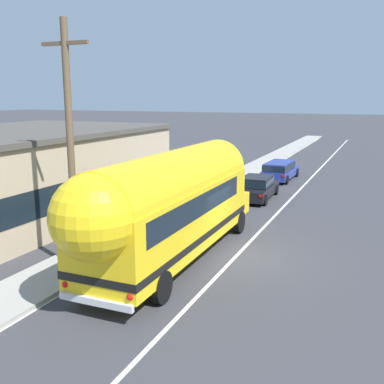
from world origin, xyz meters
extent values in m
plane|color=#38383D|center=(0.00, 0.00, 0.00)|extent=(300.00, 300.00, 0.00)
cube|color=silver|center=(0.00, 12.00, 0.00)|extent=(0.14, 80.00, 0.01)
cube|color=silver|center=(-3.97, 12.00, 0.00)|extent=(0.12, 80.00, 0.01)
cube|color=#9E9B93|center=(-5.10, 10.00, 0.07)|extent=(2.24, 90.00, 0.15)
cube|color=tan|center=(-12.73, 1.84, 2.05)|extent=(10.10, 16.33, 4.10)
cube|color=#4C4742|center=(-12.73, 1.84, 4.22)|extent=(10.40, 16.63, 0.24)
cube|color=black|center=(-7.70, 1.84, 1.80)|extent=(0.08, 14.33, 1.20)
cylinder|color=brown|center=(-4.81, -3.48, 4.25)|extent=(0.24, 0.24, 8.50)
cube|color=brown|center=(-4.81, -3.48, 7.70)|extent=(1.80, 0.12, 0.12)
cube|color=yellow|center=(-1.99, -1.45, 1.75)|extent=(2.52, 9.75, 2.30)
cylinder|color=yellow|center=(-1.99, -1.45, 2.90)|extent=(2.47, 9.65, 2.45)
sphere|color=yellow|center=(-1.98, -6.28, 2.90)|extent=(2.40, 2.40, 2.40)
cube|color=yellow|center=(-2.00, 4.07, 1.07)|extent=(2.26, 1.30, 0.95)
cube|color=black|center=(-1.99, -1.45, 1.10)|extent=(2.56, 9.79, 0.24)
cube|color=black|center=(-1.99, -1.75, 2.35)|extent=(2.54, 7.95, 0.76)
cube|color=black|center=(-1.98, -6.29, 2.40)|extent=(2.00, 0.08, 0.84)
cube|color=black|center=(-1.98, -6.30, 1.15)|extent=(0.80, 0.06, 0.90)
cube|color=silver|center=(-1.98, -6.39, 0.55)|extent=(2.34, 0.14, 0.20)
sphere|color=red|center=(-3.03, -6.31, 0.85)|extent=(0.20, 0.20, 0.20)
sphere|color=red|center=(-0.93, -6.30, 0.85)|extent=(0.20, 0.20, 0.20)
cube|color=black|center=(-1.99, 3.47, 2.40)|extent=(2.14, 0.10, 0.96)
cube|color=silver|center=(-2.00, 4.76, 0.95)|extent=(0.90, 0.10, 0.56)
cylinder|color=black|center=(-3.16, 3.02, 0.50)|extent=(0.26, 1.00, 1.00)
cylinder|color=black|center=(-0.82, 3.02, 0.50)|extent=(0.26, 1.00, 1.00)
cylinder|color=black|center=(-3.15, -4.73, 0.50)|extent=(0.26, 1.00, 1.00)
cylinder|color=black|center=(-0.81, -4.72, 0.50)|extent=(0.26, 1.00, 1.00)
cube|color=black|center=(-1.91, 10.08, 0.52)|extent=(1.86, 4.58, 0.60)
cube|color=black|center=(-1.91, 9.96, 1.09)|extent=(1.61, 2.23, 0.55)
cube|color=black|center=(-1.91, 9.96, 1.06)|extent=(1.67, 2.27, 0.43)
cube|color=red|center=(-2.63, 7.78, 0.70)|extent=(0.20, 0.04, 0.14)
cube|color=red|center=(-1.10, 7.82, 0.70)|extent=(0.20, 0.04, 0.14)
cylinder|color=black|center=(-2.79, 11.63, 0.32)|extent=(0.21, 0.64, 0.64)
cylinder|color=black|center=(-1.11, 11.67, 0.32)|extent=(0.21, 0.64, 0.64)
cylinder|color=black|center=(-2.72, 8.49, 0.32)|extent=(0.21, 0.64, 0.64)
cylinder|color=black|center=(-1.04, 8.53, 0.32)|extent=(0.21, 0.64, 0.64)
cube|color=navy|center=(-2.00, 17.02, 0.52)|extent=(1.91, 4.81, 0.60)
cube|color=navy|center=(-2.02, 16.54, 1.09)|extent=(1.67, 3.35, 0.55)
cube|color=black|center=(-2.02, 16.54, 1.06)|extent=(1.73, 3.39, 0.43)
cube|color=red|center=(-2.84, 14.65, 0.70)|extent=(0.20, 0.05, 0.14)
cube|color=red|center=(-1.30, 14.61, 0.70)|extent=(0.20, 0.05, 0.14)
cylinder|color=black|center=(-2.81, 18.72, 0.32)|extent=(0.22, 0.65, 0.64)
cylinder|color=black|center=(-1.11, 18.67, 0.32)|extent=(0.22, 0.65, 0.64)
cylinder|color=black|center=(-2.90, 15.36, 0.32)|extent=(0.22, 0.65, 0.64)
cylinder|color=black|center=(-1.20, 15.32, 0.32)|extent=(0.22, 0.65, 0.64)
camera|label=1|loc=(4.93, -15.89, 6.03)|focal=42.46mm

